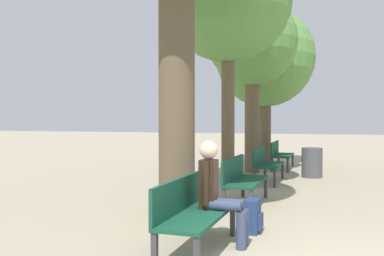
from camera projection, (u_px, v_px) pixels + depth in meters
name	position (u px, v px, depth m)	size (l,w,h in m)	color
bench_row_0	(191.00, 209.00, 4.95)	(0.53, 1.62, 0.84)	#144733
bench_row_1	(241.00, 177.00, 7.63)	(0.53, 1.62, 0.84)	#144733
bench_row_2	(265.00, 162.00, 10.32)	(0.53, 1.62, 0.84)	#144733
bench_row_3	(280.00, 153.00, 13.01)	(0.53, 1.62, 0.84)	#144733
tree_row_2	(252.00, 43.00, 12.12)	(2.55, 2.55, 5.02)	brown
tree_row_3	(265.00, 59.00, 14.37)	(3.31, 3.31, 5.24)	brown
person_seated	(218.00, 190.00, 5.17)	(0.59, 0.34, 1.27)	#384260
backpack	(253.00, 216.00, 5.75)	(0.22, 0.35, 0.45)	navy
trash_bin	(312.00, 163.00, 11.17)	(0.53, 0.53, 0.77)	#4C4C51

